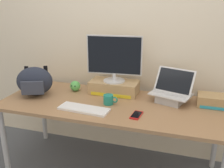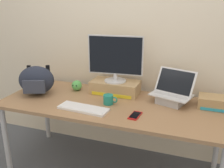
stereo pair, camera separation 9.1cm
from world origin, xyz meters
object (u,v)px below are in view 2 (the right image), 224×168
Objects in this scene: toner_box_yellow at (115,87)px; open_laptop at (172,96)px; coffee_mug at (109,99)px; toner_box_cyan at (218,103)px; desktop_monitor at (115,58)px; cell_phone at (135,115)px; messenger_backpack at (36,80)px; external_keyboard at (83,108)px; plush_toy at (77,85)px.

toner_box_yellow is 1.16× the size of open_laptop.
coffee_mug is 0.41× the size of toner_box_cyan.
desktop_monitor is 3.26× the size of cell_phone.
open_laptop is (0.56, -0.06, 0.00)m from toner_box_yellow.
desktop_monitor is 1.65× the size of toner_box_cyan.
open_laptop is 0.45m from cell_phone.
toner_box_cyan is (1.65, 0.22, -0.09)m from messenger_backpack.
coffee_mug reaches higher than external_keyboard.
plush_toy is (-0.27, 0.41, 0.04)m from external_keyboard.
desktop_monitor is 0.50m from plush_toy.
external_keyboard is at bearing -105.24° from toner_box_yellow.
plush_toy is (-0.43, 0.22, 0.01)m from coffee_mug.
plush_toy is at bearing -179.89° from toner_box_cyan.
toner_box_cyan is (1.33, 0.00, -0.00)m from plush_toy.
external_keyboard is (-0.68, -0.40, -0.06)m from open_laptop.
external_keyboard is 4.28× the size of plush_toy.
desktop_monitor reaches higher than coffee_mug.
messenger_backpack is 1.67m from toner_box_cyan.
external_keyboard is 1.13× the size of messenger_backpack.
messenger_backpack is (-0.71, -0.27, 0.08)m from toner_box_yellow.
open_laptop is 0.79m from external_keyboard.
open_laptop is 2.49× the size of cell_phone.
desktop_monitor is 4.05× the size of coffee_mug.
external_keyboard is at bearing -132.14° from open_laptop.
open_laptop is at bearing 22.41° from coffee_mug.
toner_box_yellow is 0.54m from cell_phone.
coffee_mug reaches higher than cell_phone.
toner_box_yellow reaches higher than toner_box_cyan.
open_laptop is at bearing 34.89° from external_keyboard.
open_laptop is 1.26× the size of toner_box_cyan.
toner_box_cyan is (0.94, -0.05, -0.30)m from desktop_monitor.
external_keyboard is at bearing -158.85° from toner_box_cyan.
desktop_monitor is 1.36× the size of messenger_backpack.
external_keyboard is 2.73× the size of cell_phone.
open_laptop is at bearing -6.48° from toner_box_yellow.
messenger_backpack is 3.78× the size of plush_toy.
plush_toy is at bearing -163.16° from open_laptop.
toner_box_cyan is at bearing 14.08° from coffee_mug.
coffee_mug is 0.48m from plush_toy.
external_keyboard is (-0.13, -0.46, -0.05)m from toner_box_yellow.
toner_box_yellow is at bearing 176.91° from toner_box_cyan.
toner_box_yellow is 0.94m from toner_box_cyan.
plush_toy reaches higher than external_keyboard.
open_laptop is 1.29m from messenger_backpack.
toner_box_yellow is 0.56m from open_laptop.
desktop_monitor reaches higher than external_keyboard.
desktop_monitor is at bearing 131.42° from cell_phone.
plush_toy is at bearing -172.26° from toner_box_yellow.
external_keyboard is 0.45m from cell_phone.
messenger_backpack is (-0.71, -0.27, -0.21)m from desktop_monitor.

